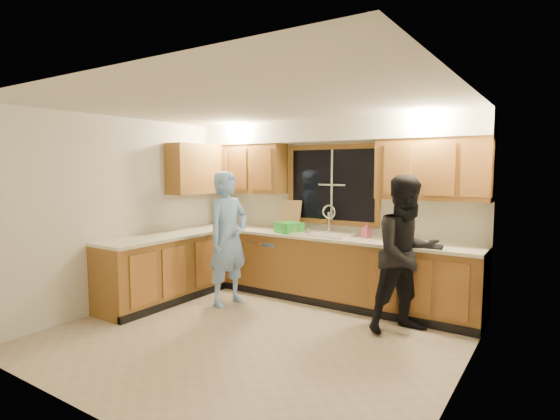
# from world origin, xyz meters

# --- Properties ---
(floor) EXTENTS (4.20, 4.20, 0.00)m
(floor) POSITION_xyz_m (0.00, 0.00, 0.00)
(floor) COLOR #BCA991
(floor) RESTS_ON ground
(ceiling) EXTENTS (4.20, 4.20, 0.00)m
(ceiling) POSITION_xyz_m (0.00, 0.00, 2.50)
(ceiling) COLOR silver
(wall_back) EXTENTS (4.20, 0.00, 4.20)m
(wall_back) POSITION_xyz_m (0.00, 1.90, 1.25)
(wall_back) COLOR silver
(wall_back) RESTS_ON ground
(wall_left) EXTENTS (0.00, 3.80, 3.80)m
(wall_left) POSITION_xyz_m (-2.10, 0.00, 1.25)
(wall_left) COLOR silver
(wall_left) RESTS_ON ground
(wall_right) EXTENTS (0.00, 3.80, 3.80)m
(wall_right) POSITION_xyz_m (2.10, 0.00, 1.25)
(wall_right) COLOR silver
(wall_right) RESTS_ON ground
(base_cabinets_back) EXTENTS (4.20, 0.60, 0.88)m
(base_cabinets_back) POSITION_xyz_m (0.00, 1.60, 0.44)
(base_cabinets_back) COLOR #8E5E29
(base_cabinets_back) RESTS_ON ground
(base_cabinets_left) EXTENTS (0.60, 1.90, 0.88)m
(base_cabinets_left) POSITION_xyz_m (-1.80, 0.35, 0.44)
(base_cabinets_left) COLOR #8E5E29
(base_cabinets_left) RESTS_ON ground
(countertop_back) EXTENTS (4.20, 0.63, 0.04)m
(countertop_back) POSITION_xyz_m (0.00, 1.58, 0.90)
(countertop_back) COLOR beige
(countertop_back) RESTS_ON base_cabinets_back
(countertop_left) EXTENTS (0.63, 1.90, 0.04)m
(countertop_left) POSITION_xyz_m (-1.79, 0.35, 0.90)
(countertop_left) COLOR beige
(countertop_left) RESTS_ON base_cabinets_left
(upper_cabinets_left) EXTENTS (1.35, 0.33, 0.75)m
(upper_cabinets_left) POSITION_xyz_m (-1.43, 1.73, 1.83)
(upper_cabinets_left) COLOR #8E5E29
(upper_cabinets_left) RESTS_ON wall_back
(upper_cabinets_right) EXTENTS (1.35, 0.33, 0.75)m
(upper_cabinets_right) POSITION_xyz_m (1.43, 1.73, 1.83)
(upper_cabinets_right) COLOR #8E5E29
(upper_cabinets_right) RESTS_ON wall_back
(upper_cabinets_return) EXTENTS (0.33, 0.90, 0.75)m
(upper_cabinets_return) POSITION_xyz_m (-1.94, 1.12, 1.83)
(upper_cabinets_return) COLOR #8E5E29
(upper_cabinets_return) RESTS_ON wall_left
(soffit) EXTENTS (4.20, 0.35, 0.30)m
(soffit) POSITION_xyz_m (0.00, 1.72, 2.35)
(soffit) COLOR white
(soffit) RESTS_ON wall_back
(window_frame) EXTENTS (1.44, 0.03, 1.14)m
(window_frame) POSITION_xyz_m (0.00, 1.89, 1.60)
(window_frame) COLOR black
(window_frame) RESTS_ON wall_back
(sink) EXTENTS (0.86, 0.52, 0.57)m
(sink) POSITION_xyz_m (0.00, 1.60, 0.86)
(sink) COLOR white
(sink) RESTS_ON countertop_back
(dishwasher) EXTENTS (0.60, 0.56, 0.82)m
(dishwasher) POSITION_xyz_m (-0.85, 1.59, 0.41)
(dishwasher) COLOR silver
(dishwasher) RESTS_ON floor
(stove) EXTENTS (0.58, 0.75, 0.90)m
(stove) POSITION_xyz_m (-1.80, -0.22, 0.45)
(stove) COLOR silver
(stove) RESTS_ON floor
(man) EXTENTS (0.51, 0.71, 1.80)m
(man) POSITION_xyz_m (-0.96, 0.74, 0.90)
(man) COLOR #7CABEB
(man) RESTS_ON floor
(woman) EXTENTS (1.06, 1.09, 1.76)m
(woman) POSITION_xyz_m (1.36, 1.06, 0.88)
(woman) COLOR black
(woman) RESTS_ON floor
(knife_block) EXTENTS (0.15, 0.14, 0.21)m
(knife_block) POSITION_xyz_m (-1.71, 1.64, 1.03)
(knife_block) COLOR #9F642C
(knife_block) RESTS_ON countertop_back
(cutting_board) EXTENTS (0.34, 0.13, 0.44)m
(cutting_board) POSITION_xyz_m (-0.65, 1.81, 1.14)
(cutting_board) COLOR tan
(cutting_board) RESTS_ON countertop_back
(dish_crate) EXTENTS (0.41, 0.40, 0.15)m
(dish_crate) POSITION_xyz_m (-0.48, 1.50, 1.00)
(dish_crate) COLOR green
(dish_crate) RESTS_ON countertop_back
(soap_bottle) EXTENTS (0.11, 0.11, 0.20)m
(soap_bottle) POSITION_xyz_m (0.60, 1.71, 1.02)
(soap_bottle) COLOR #D65180
(soap_bottle) RESTS_ON countertop_back
(bowl) EXTENTS (0.22, 0.22, 0.05)m
(bowl) POSITION_xyz_m (1.16, 1.56, 0.94)
(bowl) COLOR silver
(bowl) RESTS_ON countertop_back
(can_left) EXTENTS (0.08, 0.08, 0.12)m
(can_left) POSITION_xyz_m (-0.35, 1.44, 0.98)
(can_left) COLOR #BDAB91
(can_left) RESTS_ON countertop_back
(can_right) EXTENTS (0.07, 0.07, 0.11)m
(can_right) POSITION_xyz_m (-0.13, 1.43, 0.98)
(can_right) COLOR #BDAB91
(can_right) RESTS_ON countertop_back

